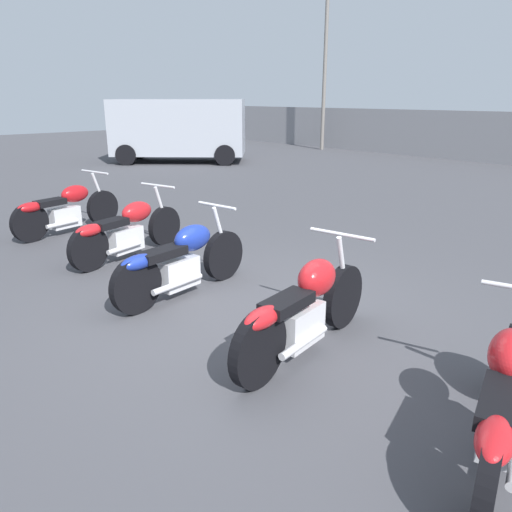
% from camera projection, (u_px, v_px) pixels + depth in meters
% --- Properties ---
extents(ground_plane, '(60.00, 60.00, 0.00)m').
position_uv_depth(ground_plane, '(246.00, 316.00, 5.39)').
color(ground_plane, '#424247').
extents(light_pole_right, '(0.70, 0.35, 9.19)m').
position_uv_depth(light_pole_right, '(327.00, 19.00, 20.61)').
color(light_pole_right, slate).
rests_on(light_pole_right, ground_plane).
extents(motorcycle_slot_0, '(0.78, 2.04, 1.00)m').
position_uv_depth(motorcycle_slot_0, '(66.00, 209.00, 8.53)').
color(motorcycle_slot_0, black).
rests_on(motorcycle_slot_0, ground_plane).
extents(motorcycle_slot_1, '(0.83, 2.05, 0.99)m').
position_uv_depth(motorcycle_slot_1, '(127.00, 230.00, 7.21)').
color(motorcycle_slot_1, black).
rests_on(motorcycle_slot_1, ground_plane).
extents(motorcycle_slot_2, '(0.64, 2.01, 1.00)m').
position_uv_depth(motorcycle_slot_2, '(181.00, 261.00, 5.82)').
color(motorcycle_slot_2, black).
rests_on(motorcycle_slot_2, ground_plane).
extents(motorcycle_slot_3, '(0.71, 2.04, 1.02)m').
position_uv_depth(motorcycle_slot_3, '(304.00, 309.00, 4.47)').
color(motorcycle_slot_3, black).
rests_on(motorcycle_slot_3, ground_plane).
extents(motorcycle_slot_4, '(0.83, 1.98, 0.97)m').
position_uv_depth(motorcycle_slot_4, '(503.00, 400.00, 3.18)').
color(motorcycle_slot_4, black).
rests_on(motorcycle_slot_4, ground_plane).
extents(parked_van, '(4.59, 4.70, 2.16)m').
position_uv_depth(parked_van, '(179.00, 128.00, 17.66)').
color(parked_van, '#999EA8').
rests_on(parked_van, ground_plane).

